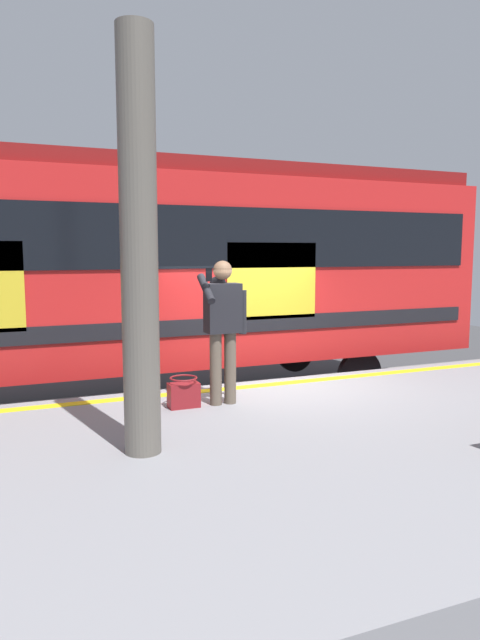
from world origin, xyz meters
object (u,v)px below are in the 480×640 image
object	(u,v)px
passenger	(223,320)
handbag	(184,394)
station_column	(139,247)
train_carriage	(113,264)

from	to	relation	value
passenger	handbag	xyz separation A→B (m)	(0.47, -0.02, -0.83)
passenger	station_column	xyz separation A→B (m)	(1.24, 1.26, 0.83)
train_carriage	handbag	size ratio (longest dim) A/B	34.82
handbag	station_column	xyz separation A→B (m)	(0.76, 1.28, 1.66)
handbag	station_column	bearing A→B (deg)	59.15
station_column	train_carriage	bearing A→B (deg)	-97.08
station_column	passenger	bearing A→B (deg)	-134.56
passenger	station_column	distance (m)	1.95
train_carriage	station_column	size ratio (longest dim) A/B	3.38
handbag	station_column	world-z (taller)	station_column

